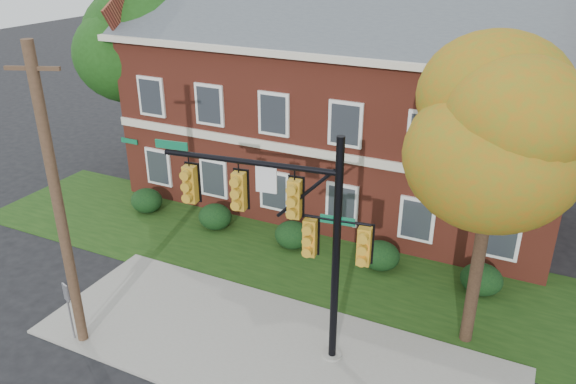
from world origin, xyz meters
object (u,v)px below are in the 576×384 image
at_px(hedge_left, 215,217).
at_px(apartment_building, 346,90).
at_px(traffic_signal, 292,224).
at_px(hedge_far_left, 147,201).
at_px(tree_left_rear, 143,37).
at_px(hedge_center, 292,235).
at_px(hedge_far_right, 481,279).
at_px(sign_post, 68,303).
at_px(hedge_right, 380,256).
at_px(utility_pole, 58,206).
at_px(tree_near_right, 509,128).

bearing_deg(hedge_left, apartment_building, 56.33).
xyz_separation_m(hedge_left, traffic_signal, (6.04, -5.36, 3.61)).
relative_size(hedge_far_left, tree_left_rear, 0.16).
height_order(hedge_center, tree_left_rear, tree_left_rear).
distance_m(hedge_far_right, sign_post, 13.07).
bearing_deg(hedge_right, hedge_left, 180.00).
xyz_separation_m(tree_left_rear, utility_pole, (6.51, -11.84, -2.23)).
xyz_separation_m(hedge_right, traffic_signal, (-0.96, -5.36, 3.61)).
xyz_separation_m(hedge_right, hedge_far_right, (3.50, 0.00, 0.00)).
relative_size(hedge_center, hedge_right, 1.00).
height_order(hedge_far_right, traffic_signal, traffic_signal).
bearing_deg(hedge_far_left, hedge_center, 0.00).
relative_size(hedge_right, tree_left_rear, 0.16).
bearing_deg(apartment_building, hedge_far_left, -143.11).
bearing_deg(hedge_center, utility_pole, -112.67).
bearing_deg(hedge_left, traffic_signal, -41.57).
distance_m(hedge_left, utility_pole, 8.65).
xyz_separation_m(hedge_right, utility_pole, (-6.72, -7.70, 3.93)).
relative_size(apartment_building, hedge_left, 13.43).
bearing_deg(hedge_right, apartment_building, 123.67).
xyz_separation_m(tree_near_right, tree_left_rear, (-16.95, 6.97, 0.01)).
xyz_separation_m(hedge_center, utility_pole, (-3.22, -7.70, 3.93)).
xyz_separation_m(hedge_far_right, traffic_signal, (-4.46, -5.36, 3.61)).
height_order(hedge_far_left, utility_pole, utility_pole).
relative_size(hedge_left, traffic_signal, 0.21).
height_order(tree_left_rear, sign_post, tree_left_rear).
relative_size(hedge_right, traffic_signal, 0.21).
bearing_deg(hedge_far_left, apartment_building, 36.89).
bearing_deg(hedge_center, traffic_signal, -64.64).
bearing_deg(hedge_right, utility_pole, -131.10).
relative_size(apartment_building, tree_near_right, 2.19).
relative_size(hedge_center, hedge_far_right, 1.00).
relative_size(hedge_right, tree_near_right, 0.16).
bearing_deg(apartment_building, hedge_right, -56.33).
relative_size(tree_near_right, traffic_signal, 1.29).
xyz_separation_m(hedge_far_right, tree_near_right, (0.22, -2.83, 6.14)).
bearing_deg(hedge_left, hedge_right, 0.00).
bearing_deg(traffic_signal, sign_post, -165.35).
relative_size(hedge_left, sign_post, 0.71).
bearing_deg(tree_left_rear, hedge_left, -33.59).
height_order(hedge_far_left, traffic_signal, traffic_signal).
distance_m(hedge_far_left, sign_post, 8.60).
bearing_deg(hedge_left, hedge_far_right, 0.00).
relative_size(apartment_building, hedge_far_left, 13.43).
distance_m(tree_near_right, sign_post, 12.94).
distance_m(hedge_right, tree_near_right, 7.72).
xyz_separation_m(apartment_building, hedge_right, (3.50, -5.25, -4.46)).
distance_m(hedge_center, utility_pole, 9.22).
bearing_deg(hedge_far_right, apartment_building, 143.11).
distance_m(hedge_far_left, hedge_right, 10.50).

